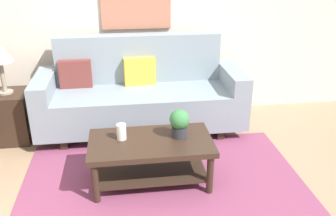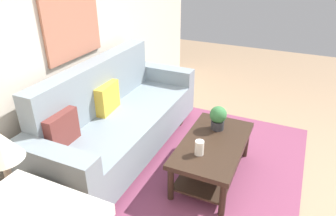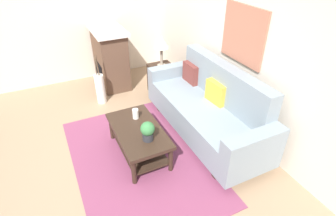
{
  "view_description": "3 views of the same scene",
  "coord_description": "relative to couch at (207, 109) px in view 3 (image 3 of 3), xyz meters",
  "views": [
    {
      "loc": [
        -0.34,
        -2.31,
        2.0
      ],
      "look_at": [
        0.1,
        0.91,
        0.58
      ],
      "focal_mm": 39.36,
      "sensor_mm": 36.0,
      "label": 1
    },
    {
      "loc": [
        -2.64,
        -0.09,
        2.15
      ],
      "look_at": [
        -0.06,
        1.08,
        0.68
      ],
      "focal_mm": 32.9,
      "sensor_mm": 36.0,
      "label": 2
    },
    {
      "loc": [
        2.64,
        -0.33,
        2.6
      ],
      "look_at": [
        -0.16,
        1.03,
        0.6
      ],
      "focal_mm": 28.6,
      "sensor_mm": 36.0,
      "label": 3
    }
  ],
  "objects": [
    {
      "name": "ground_plane",
      "position": [
        0.12,
        -1.67,
        -0.43
      ],
      "size": [
        9.78,
        9.78,
        0.0
      ],
      "primitive_type": "plane",
      "color": "#9E7F60"
    },
    {
      "name": "floor_vase",
      "position": [
        -1.6,
        -1.24,
        -0.16
      ],
      "size": [
        0.17,
        0.17,
        0.55
      ],
      "primitive_type": "cylinder",
      "color": "white",
      "rests_on": "ground_plane"
    },
    {
      "name": "tabletop_vase",
      "position": [
        -0.24,
        -1.05,
        0.07
      ],
      "size": [
        0.08,
        0.08,
        0.14
      ],
      "primitive_type": "cylinder",
      "color": "white",
      "rests_on": "coffee_table"
    },
    {
      "name": "coffee_table",
      "position": [
        0.01,
        -1.11,
        -0.12
      ],
      "size": [
        1.1,
        0.6,
        0.43
      ],
      "color": "#332319",
      "rests_on": "ground_plane"
    },
    {
      "name": "potted_plant_tabletop",
      "position": [
        0.28,
        -1.07,
        0.14
      ],
      "size": [
        0.18,
        0.18,
        0.26
      ],
      "color": "#2D2D33",
      "rests_on": "coffee_table"
    },
    {
      "name": "wall_back",
      "position": [
        0.12,
        0.54,
        0.92
      ],
      "size": [
        5.78,
        0.1,
        2.7
      ],
      "primitive_type": "cube",
      "color": "beige",
      "rests_on": "ground_plane"
    },
    {
      "name": "table_lamp",
      "position": [
        -1.46,
        -0.08,
        0.56
      ],
      "size": [
        0.28,
        0.28,
        0.57
      ],
      "color": "gray",
      "rests_on": "side_table"
    },
    {
      "name": "throw_pillow_maroon",
      "position": [
        -0.73,
        0.13,
        0.25
      ],
      "size": [
        0.36,
        0.13,
        0.32
      ],
      "primitive_type": "cube",
      "rotation": [
        0.0,
        0.0,
        0.02
      ],
      "color": "brown",
      "rests_on": "couch"
    },
    {
      "name": "framed_painting",
      "position": [
        -0.0,
        0.47,
        1.06
      ],
      "size": [
        0.82,
        0.03,
        0.77
      ],
      "primitive_type": "cube",
      "color": "#B77056"
    },
    {
      "name": "side_table",
      "position": [
        -1.46,
        -0.08,
        -0.15
      ],
      "size": [
        0.44,
        0.44,
        0.56
      ],
      "primitive_type": "cube",
      "color": "#332319",
      "rests_on": "ground_plane"
    },
    {
      "name": "area_rug",
      "position": [
        0.12,
        -1.17,
        -0.43
      ],
      "size": [
        2.58,
        1.68,
        0.01
      ],
      "primitive_type": "cube",
      "color": "#843D5B",
      "rests_on": "ground_plane"
    },
    {
      "name": "throw_pillow_mustard",
      "position": [
        0.0,
        0.13,
        0.25
      ],
      "size": [
        0.37,
        0.15,
        0.32
      ],
      "primitive_type": "cube",
      "rotation": [
        0.0,
        0.0,
        0.09
      ],
      "color": "gold",
      "rests_on": "couch"
    },
    {
      "name": "wall_left",
      "position": [
        -2.82,
        -1.09,
        0.92
      ],
      "size": [
        0.1,
        5.15,
        2.7
      ],
      "primitive_type": "cube",
      "color": "beige",
      "rests_on": "ground_plane"
    },
    {
      "name": "floor_vase_branch_a",
      "position": [
        -1.58,
        -1.24,
        0.3
      ],
      "size": [
        0.03,
        0.03,
        0.36
      ],
      "primitive_type": "cylinder",
      "rotation": [
        0.04,
        -0.06,
        0.0
      ],
      "color": "brown",
      "rests_on": "floor_vase"
    },
    {
      "name": "floor_vase_branch_c",
      "position": [
        -1.61,
        -1.26,
        0.3
      ],
      "size": [
        0.02,
        0.02,
        0.36
      ],
      "primitive_type": "cylinder",
      "rotation": [
        -0.03,
        -0.03,
        0.0
      ],
      "color": "brown",
      "rests_on": "floor_vase"
    },
    {
      "name": "floor_vase_branch_b",
      "position": [
        -1.61,
        -1.22,
        0.3
      ],
      "size": [
        0.02,
        0.02,
        0.36
      ],
      "primitive_type": "cylinder",
      "rotation": [
        0.03,
        -0.04,
        0.0
      ],
      "color": "brown",
      "rests_on": "floor_vase"
    },
    {
      "name": "fireplace",
      "position": [
        -2.22,
        -0.85,
        0.16
      ],
      "size": [
        1.02,
        0.58,
        1.16
      ],
      "color": "brown",
      "rests_on": "ground_plane"
    },
    {
      "name": "couch",
      "position": [
        0.0,
        0.0,
        0.0
      ],
      "size": [
        2.33,
        0.84,
        1.08
      ],
      "color": "gray",
      "rests_on": "ground_plane"
    }
  ]
}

